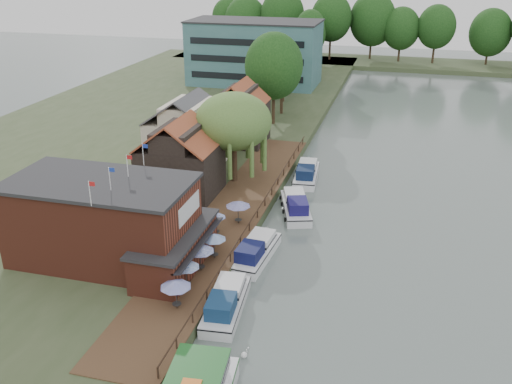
% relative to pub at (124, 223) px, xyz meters
% --- Properties ---
extents(ground, '(260.00, 260.00, 0.00)m').
position_rel_pub_xyz_m(ground, '(14.00, 1.00, -4.65)').
color(ground, '#596761').
rests_on(ground, ground).
extents(land_bank, '(50.00, 140.00, 1.00)m').
position_rel_pub_xyz_m(land_bank, '(-16.00, 36.00, -4.15)').
color(land_bank, '#384728').
rests_on(land_bank, ground).
extents(quay_deck, '(6.00, 50.00, 0.10)m').
position_rel_pub_xyz_m(quay_deck, '(6.00, 11.00, -3.60)').
color(quay_deck, '#47301E').
rests_on(quay_deck, land_bank).
extents(quay_rail, '(0.20, 49.00, 1.00)m').
position_rel_pub_xyz_m(quay_rail, '(8.70, 11.50, -3.15)').
color(quay_rail, black).
rests_on(quay_rail, land_bank).
extents(pub, '(20.00, 11.00, 7.30)m').
position_rel_pub_xyz_m(pub, '(0.00, 0.00, 0.00)').
color(pub, maroon).
rests_on(pub, land_bank).
extents(hotel_block, '(25.40, 12.40, 12.30)m').
position_rel_pub_xyz_m(hotel_block, '(-8.00, 71.00, 2.50)').
color(hotel_block, '#38666B').
rests_on(hotel_block, land_bank).
extents(cottage_a, '(8.60, 7.60, 8.50)m').
position_rel_pub_xyz_m(cottage_a, '(-1.00, 15.00, 0.60)').
color(cottage_a, black).
rests_on(cottage_a, land_bank).
extents(cottage_b, '(9.60, 8.60, 8.50)m').
position_rel_pub_xyz_m(cottage_b, '(-4.00, 25.00, 0.60)').
color(cottage_b, beige).
rests_on(cottage_b, land_bank).
extents(cottage_c, '(7.60, 7.60, 8.50)m').
position_rel_pub_xyz_m(cottage_c, '(0.00, 34.00, 0.60)').
color(cottage_c, black).
rests_on(cottage_c, land_bank).
extents(willow, '(8.60, 8.60, 10.43)m').
position_rel_pub_xyz_m(willow, '(3.50, 20.00, 1.56)').
color(willow, '#476B2D').
rests_on(willow, land_bank).
extents(umbrella_0, '(2.36, 2.36, 2.38)m').
position_rel_pub_xyz_m(umbrella_0, '(6.89, -5.58, -2.36)').
color(umbrella_0, navy).
rests_on(umbrella_0, quay_deck).
extents(umbrella_1, '(2.21, 2.21, 2.38)m').
position_rel_pub_xyz_m(umbrella_1, '(6.57, -2.74, -2.36)').
color(umbrella_1, navy).
rests_on(umbrella_1, quay_deck).
extents(umbrella_2, '(2.38, 2.38, 2.38)m').
position_rel_pub_xyz_m(umbrella_2, '(6.75, -0.01, -2.36)').
color(umbrella_2, navy).
rests_on(umbrella_2, quay_deck).
extents(umbrella_3, '(2.12, 2.12, 2.38)m').
position_rel_pub_xyz_m(umbrella_3, '(7.17, 2.24, -2.36)').
color(umbrella_3, '#1B4A99').
rests_on(umbrella_3, quay_deck).
extents(umbrella_4, '(1.96, 1.96, 2.38)m').
position_rel_pub_xyz_m(umbrella_4, '(5.88, 6.42, -2.36)').
color(umbrella_4, navy).
rests_on(umbrella_4, quay_deck).
extents(umbrella_5, '(2.44, 2.44, 2.38)m').
position_rel_pub_xyz_m(umbrella_5, '(7.19, 9.35, -2.36)').
color(umbrella_5, navy).
rests_on(umbrella_5, quay_deck).
extents(cruiser_0, '(3.75, 9.25, 2.15)m').
position_rel_pub_xyz_m(cruiser_0, '(10.06, -3.50, -3.57)').
color(cruiser_0, silver).
rests_on(cruiser_0, ground).
extents(cruiser_1, '(3.52, 9.14, 2.13)m').
position_rel_pub_xyz_m(cruiser_1, '(10.18, 4.92, -3.58)').
color(cruiser_1, white).
rests_on(cruiser_1, ground).
extents(cruiser_2, '(5.59, 9.56, 2.17)m').
position_rel_pub_xyz_m(cruiser_2, '(11.69, 15.50, -3.56)').
color(cruiser_2, silver).
rests_on(cruiser_2, ground).
extents(cruiser_3, '(3.74, 9.35, 2.18)m').
position_rel_pub_xyz_m(cruiser_3, '(11.07, 25.14, -3.56)').
color(cruiser_3, white).
rests_on(cruiser_3, ground).
extents(swan, '(0.44, 0.44, 0.44)m').
position_rel_pub_xyz_m(swan, '(12.93, -8.38, -4.43)').
color(swan, white).
rests_on(swan, ground).
extents(bank_tree_0, '(8.69, 8.69, 13.83)m').
position_rel_pub_xyz_m(bank_tree_0, '(2.29, 44.28, 3.26)').
color(bank_tree_0, '#143811').
rests_on(bank_tree_0, land_bank).
extents(bank_tree_1, '(6.57, 6.57, 11.72)m').
position_rel_pub_xyz_m(bank_tree_1, '(2.18, 50.45, 2.21)').
color(bank_tree_1, '#143811').
rests_on(bank_tree_1, land_bank).
extents(bank_tree_2, '(6.29, 6.29, 10.76)m').
position_rel_pub_xyz_m(bank_tree_2, '(0.69, 58.23, 1.73)').
color(bank_tree_2, '#143811').
rests_on(bank_tree_2, land_bank).
extents(bank_tree_3, '(6.12, 6.12, 11.61)m').
position_rel_pub_xyz_m(bank_tree_3, '(-1.93, 79.37, 2.15)').
color(bank_tree_3, '#143811').
rests_on(bank_tree_3, land_bank).
extents(bank_tree_4, '(6.11, 6.11, 13.21)m').
position_rel_pub_xyz_m(bank_tree_4, '(0.36, 85.59, 2.95)').
color(bank_tree_4, '#143811').
rests_on(bank_tree_4, land_bank).
extents(bank_tree_5, '(7.98, 7.98, 11.19)m').
position_rel_pub_xyz_m(bank_tree_5, '(-1.66, 95.33, 1.94)').
color(bank_tree_5, '#143811').
rests_on(bank_tree_5, land_bank).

